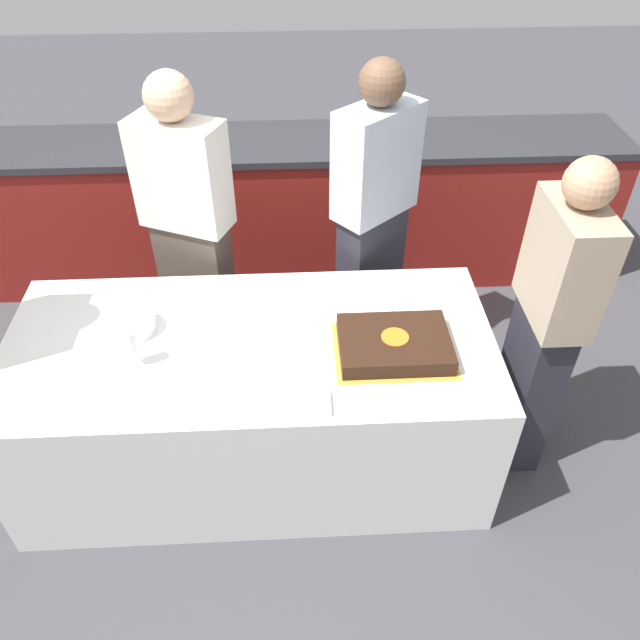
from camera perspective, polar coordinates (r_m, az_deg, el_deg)
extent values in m
plane|color=#424247|center=(3.14, -5.50, -12.03)|extent=(14.00, 14.00, 0.00)
cube|color=maroon|center=(4.01, -5.43, 9.75)|extent=(4.40, 0.55, 0.88)
cube|color=#2D2D33|center=(3.80, -5.88, 15.72)|extent=(4.40, 0.58, 0.04)
cube|color=silver|center=(2.85, -5.97, -7.46)|extent=(2.04, 0.93, 0.75)
cube|color=gold|center=(2.54, 6.75, -2.78)|extent=(0.48, 0.36, 0.00)
cube|color=black|center=(2.52, 6.81, -2.17)|extent=(0.44, 0.32, 0.07)
cylinder|color=orange|center=(2.49, 6.88, -1.55)|extent=(0.11, 0.11, 0.00)
cylinder|color=white|center=(2.72, -16.75, -0.30)|extent=(0.19, 0.19, 0.07)
cylinder|color=white|center=(2.57, -16.40, -3.84)|extent=(0.06, 0.06, 0.00)
cylinder|color=white|center=(2.55, -16.56, -3.20)|extent=(0.01, 0.01, 0.07)
cylinder|color=white|center=(2.49, -16.92, -1.81)|extent=(0.05, 0.05, 0.09)
cylinder|color=white|center=(2.78, 5.10, 1.77)|extent=(0.21, 0.21, 0.00)
cube|color=white|center=(2.31, -1.09, -7.68)|extent=(0.17, 0.11, 0.02)
cube|color=#282833|center=(3.31, 4.47, 2.88)|extent=(0.36, 0.34, 0.93)
cube|color=silver|center=(2.92, 5.22, 14.21)|extent=(0.44, 0.41, 0.51)
sphere|color=brown|center=(2.79, 5.68, 20.82)|extent=(0.20, 0.20, 0.20)
cube|color=#282833|center=(3.00, 18.43, -5.61)|extent=(0.16, 0.34, 0.84)
cube|color=tan|center=(2.58, 21.48, 4.79)|extent=(0.20, 0.40, 0.50)
sphere|color=tan|center=(2.42, 23.47, 11.41)|extent=(0.19, 0.19, 0.19)
cube|color=#4C4238|center=(3.33, -10.89, 2.10)|extent=(0.39, 0.29, 0.90)
cube|color=silver|center=(2.96, -12.60, 12.82)|extent=(0.46, 0.35, 0.51)
sphere|color=#D8AD89|center=(2.81, -13.70, 19.29)|extent=(0.21, 0.21, 0.21)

